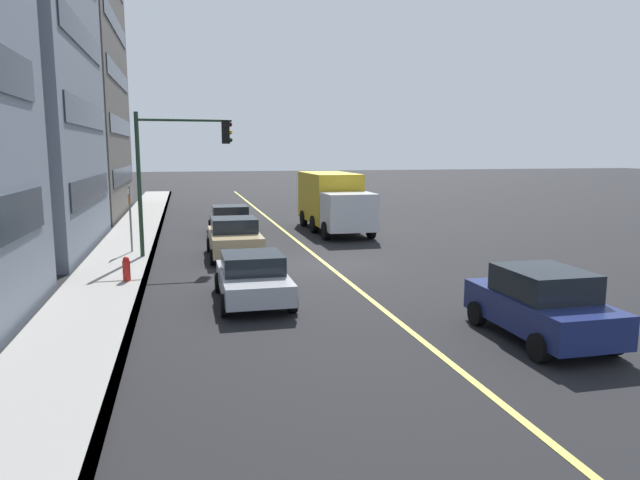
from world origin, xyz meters
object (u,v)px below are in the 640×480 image
Objects in this scene: car_navy at (541,304)px; traffic_light_mast at (175,160)px; car_silver at (253,277)px; truck_yellow at (333,200)px; street_sign_post at (130,215)px; car_tan at (234,238)px; fire_hydrant at (127,271)px; car_black at (230,220)px.

traffic_light_mast is (12.14, 8.13, 3.09)m from car_navy.
car_navy is at bearing -128.96° from car_silver.
traffic_light_mast is (7.28, 2.12, 3.21)m from car_silver.
street_sign_post is (-5.08, 9.91, 0.04)m from truck_yellow.
traffic_light_mast is 2.02× the size of street_sign_post.
car_tan is 8.77m from truck_yellow.
car_tan reaches higher than car_silver.
truck_yellow is (6.52, -5.80, 0.84)m from car_tan.
fire_hydrant is (7.77, 9.71, -0.37)m from car_navy.
car_silver is 1.06× the size of car_black.
car_silver is at bearing 51.04° from car_navy.
car_silver is 13.81m from car_black.
traffic_light_mast is at bearing -123.60° from street_sign_post.
car_navy is (-11.95, -5.91, 0.04)m from car_tan.
fire_hydrant is at bearing 51.87° from car_silver.
car_tan reaches higher than fire_hydrant.
traffic_light_mast reaches higher than fire_hydrant.
car_silver is 14.87m from truck_yellow.
truck_yellow is 1.34× the size of traffic_light_mast.
traffic_light_mast is 6.11× the size of fire_hydrant.
truck_yellow is 14.43m from fire_hydrant.
street_sign_post is at bearing 3.10° from fire_hydrant.
car_navy is 4.16× the size of fire_hydrant.
traffic_light_mast is at bearing 158.50° from car_black.
car_navy is 1.38× the size of street_sign_post.
street_sign_post reaches higher than car_tan.
fire_hydrant is (2.91, 3.71, -0.24)m from car_silver.
truck_yellow is 2.72× the size of street_sign_post.
truck_yellow is at bearing -91.92° from car_black.
car_black is 0.50× the size of truck_yellow.
street_sign_post reaches higher than car_silver.
car_silver is 0.71× the size of traffic_light_mast.
truck_yellow reaches higher than car_navy.
car_black is at bearing 88.08° from truck_yellow.
truck_yellow reaches higher than car_tan.
car_navy is (-4.86, -6.01, 0.12)m from car_silver.
car_tan is at bearing 138.33° from truck_yellow.
truck_yellow is at bearing -41.89° from fire_hydrant.
car_black is (13.80, -0.44, 0.03)m from car_silver.
traffic_light_mast reaches higher than truck_yellow.
car_tan is 13.33m from car_navy.
car_tan is 4.62× the size of fire_hydrant.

